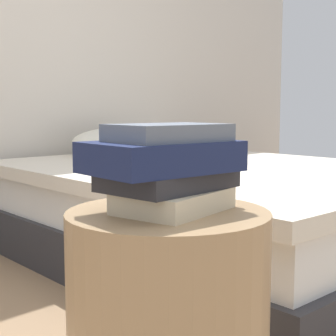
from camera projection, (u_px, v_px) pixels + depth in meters
name	position (u px, v px, depth m)	size (l,w,h in m)	color
bed	(210.00, 211.00, 2.51)	(1.64, 2.08, 0.62)	#2D2D33
side_table	(168.00, 336.00, 1.06)	(0.41, 0.41, 0.53)	tan
book_cream	(174.00, 201.00, 1.03)	(0.22, 0.16, 0.04)	beige
book_charcoal	(168.00, 180.00, 1.04)	(0.26, 0.17, 0.04)	#28282D
book_navy	(162.00, 157.00, 1.02)	(0.29, 0.20, 0.06)	#19234C
book_slate	(168.00, 133.00, 1.01)	(0.22, 0.15, 0.03)	slate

